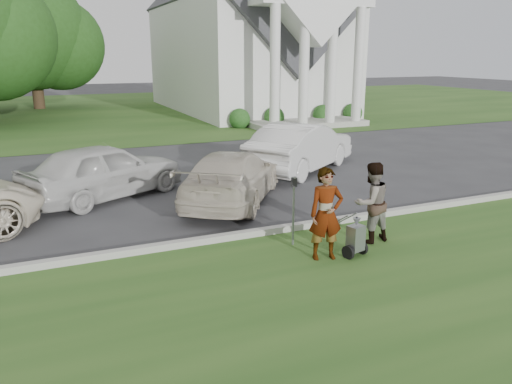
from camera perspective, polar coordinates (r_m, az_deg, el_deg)
ground at (r=10.20m, az=1.92°, el=-5.97°), size 120.00×120.00×0.00m
grass_strip at (r=7.85m, az=11.57°, el=-13.20°), size 80.00×7.00×0.01m
church_lawn at (r=35.99m, az=-16.99°, el=8.91°), size 80.00×30.00×0.01m
curb at (r=10.64m, az=0.65°, el=-4.60°), size 80.00×0.18×0.15m
church at (r=34.35m, az=-1.04°, el=19.20°), size 9.19×19.00×24.10m
tree_back at (r=38.57m, az=-24.27°, el=15.69°), size 9.61×7.60×8.89m
striping_cart at (r=9.65m, az=11.26°, el=-5.27°), size 0.59×0.96×0.84m
person_left at (r=9.29m, az=8.00°, el=-2.58°), size 0.71×0.54×1.75m
person_right at (r=10.32m, az=13.03°, el=-1.26°), size 0.86×0.70×1.65m
parking_meter_near at (r=9.87m, az=4.32°, el=-1.22°), size 0.10×0.09×1.43m
car_b at (r=13.81m, az=-17.01°, el=2.35°), size 4.72×3.61×1.50m
car_c at (r=12.90m, az=-2.75°, el=1.75°), size 4.19×4.83×1.34m
car_d at (r=16.47m, az=5.17°, el=5.17°), size 4.91×4.13×1.59m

